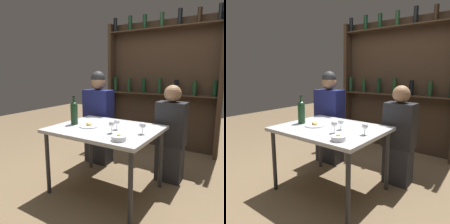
# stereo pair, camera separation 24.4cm
# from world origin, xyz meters

# --- Properties ---
(ground_plane) EXTENTS (10.00, 10.00, 0.00)m
(ground_plane) POSITION_xyz_m (0.00, 0.00, 0.00)
(ground_plane) COLOR brown
(dining_table) EXTENTS (1.12, 0.89, 0.73)m
(dining_table) POSITION_xyz_m (0.00, 0.00, 0.66)
(dining_table) COLOR #B7BABF
(dining_table) RESTS_ON ground_plane
(wine_rack_wall) EXTENTS (1.94, 0.21, 2.28)m
(wine_rack_wall) POSITION_xyz_m (-0.00, 1.72, 1.16)
(wine_rack_wall) COLOR #38281C
(wine_rack_wall) RESTS_ON ground_plane
(wine_bottle) EXTENTS (0.08, 0.08, 0.33)m
(wine_bottle) POSITION_xyz_m (-0.39, -0.06, 0.87)
(wine_bottle) COLOR #19381E
(wine_bottle) RESTS_ON dining_table
(wine_glass_0) EXTENTS (0.06, 0.06, 0.12)m
(wine_glass_0) POSITION_xyz_m (0.44, -0.02, 0.81)
(wine_glass_0) COLOR silver
(wine_glass_0) RESTS_ON dining_table
(wine_glass_1) EXTENTS (0.06, 0.06, 0.11)m
(wine_glass_1) POSITION_xyz_m (0.15, -0.01, 0.81)
(wine_glass_1) COLOR silver
(wine_glass_1) RESTS_ON dining_table
(wine_glass_2) EXTENTS (0.06, 0.06, 0.12)m
(wine_glass_2) POSITION_xyz_m (0.17, -0.15, 0.82)
(wine_glass_2) COLOR silver
(wine_glass_2) RESTS_ON dining_table
(food_plate_0) EXTENTS (0.21, 0.21, 0.05)m
(food_plate_0) POSITION_xyz_m (-0.18, -0.06, 0.74)
(food_plate_0) COLOR silver
(food_plate_0) RESTS_ON dining_table
(snack_bowl) EXTENTS (0.13, 0.13, 0.06)m
(snack_bowl) POSITION_xyz_m (0.35, -0.31, 0.75)
(snack_bowl) COLOR white
(snack_bowl) RESTS_ON dining_table
(seated_person_left) EXTENTS (0.41, 0.22, 1.33)m
(seated_person_left) POSITION_xyz_m (-0.53, 0.61, 0.65)
(seated_person_left) COLOR #26262B
(seated_person_left) RESTS_ON ground_plane
(seated_person_right) EXTENTS (0.34, 0.22, 1.17)m
(seated_person_right) POSITION_xyz_m (0.53, 0.61, 0.56)
(seated_person_right) COLOR #26262B
(seated_person_right) RESTS_ON ground_plane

